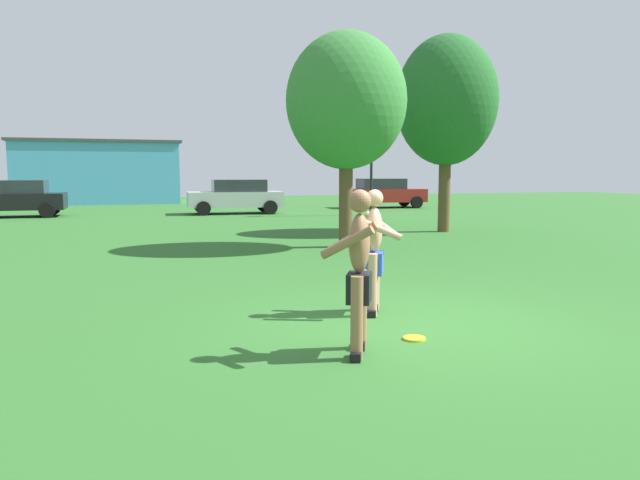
{
  "coord_description": "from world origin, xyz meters",
  "views": [
    {
      "loc": [
        -3.46,
        -6.42,
        1.91
      ],
      "look_at": [
        -0.69,
        1.72,
        0.91
      ],
      "focal_mm": 32.77,
      "sensor_mm": 36.0,
      "label": 1
    }
  ],
  "objects_px": {
    "frisbee": "(414,338)",
    "car_red_mid_lot": "(384,192)",
    "car_silver_far_end": "(236,196)",
    "tree_left_field": "(346,102)",
    "car_black_near_post": "(12,198)",
    "player_in_blue": "(375,248)",
    "tree_right_field": "(446,101)",
    "player_near": "(358,268)",
    "lamp_post": "(372,141)"
  },
  "relations": [
    {
      "from": "lamp_post",
      "to": "tree_right_field",
      "type": "relative_size",
      "value": 0.85
    },
    {
      "from": "player_in_blue",
      "to": "tree_right_field",
      "type": "distance_m",
      "value": 11.97
    },
    {
      "from": "frisbee",
      "to": "car_red_mid_lot",
      "type": "xyz_separation_m",
      "value": [
        10.35,
        23.13,
        0.81
      ]
    },
    {
      "from": "player_near",
      "to": "player_in_blue",
      "type": "relative_size",
      "value": 1.03
    },
    {
      "from": "car_black_near_post",
      "to": "tree_left_field",
      "type": "xyz_separation_m",
      "value": [
        9.87,
        -13.98,
        2.85
      ]
    },
    {
      "from": "car_silver_far_end",
      "to": "frisbee",
      "type": "bearing_deg",
      "value": -95.13
    },
    {
      "from": "frisbee",
      "to": "player_near",
      "type": "bearing_deg",
      "value": -161.5
    },
    {
      "from": "car_silver_far_end",
      "to": "lamp_post",
      "type": "distance_m",
      "value": 6.75
    },
    {
      "from": "player_in_blue",
      "to": "car_red_mid_lot",
      "type": "distance_m",
      "value": 24.09
    },
    {
      "from": "player_near",
      "to": "car_silver_far_end",
      "type": "distance_m",
      "value": 21.58
    },
    {
      "from": "player_in_blue",
      "to": "car_silver_far_end",
      "type": "xyz_separation_m",
      "value": [
        1.81,
        19.8,
        -0.07
      ]
    },
    {
      "from": "player_in_blue",
      "to": "car_red_mid_lot",
      "type": "xyz_separation_m",
      "value": [
        10.27,
        21.8,
        -0.07
      ]
    },
    {
      "from": "player_in_blue",
      "to": "car_red_mid_lot",
      "type": "bearing_deg",
      "value": 64.78
    },
    {
      "from": "car_black_near_post",
      "to": "car_red_mid_lot",
      "type": "relative_size",
      "value": 0.98
    },
    {
      "from": "car_silver_far_end",
      "to": "car_red_mid_lot",
      "type": "bearing_deg",
      "value": 13.28
    },
    {
      "from": "player_in_blue",
      "to": "tree_right_field",
      "type": "relative_size",
      "value": 0.27
    },
    {
      "from": "car_black_near_post",
      "to": "car_red_mid_lot",
      "type": "xyz_separation_m",
      "value": [
        17.92,
        1.05,
        0.0
      ]
    },
    {
      "from": "tree_left_field",
      "to": "car_black_near_post",
      "type": "bearing_deg",
      "value": 125.22
    },
    {
      "from": "lamp_post",
      "to": "tree_right_field",
      "type": "xyz_separation_m",
      "value": [
        -0.67,
        -7.36,
        0.86
      ]
    },
    {
      "from": "player_near",
      "to": "tree_left_field",
      "type": "height_order",
      "value": "tree_left_field"
    },
    {
      "from": "player_in_blue",
      "to": "tree_left_field",
      "type": "distance_m",
      "value": 7.65
    },
    {
      "from": "tree_right_field",
      "to": "car_red_mid_lot",
      "type": "bearing_deg",
      "value": 73.72
    },
    {
      "from": "car_red_mid_lot",
      "to": "car_silver_far_end",
      "type": "height_order",
      "value": "same"
    },
    {
      "from": "car_red_mid_lot",
      "to": "car_silver_far_end",
      "type": "distance_m",
      "value": 8.69
    },
    {
      "from": "player_in_blue",
      "to": "tree_right_field",
      "type": "height_order",
      "value": "tree_right_field"
    },
    {
      "from": "player_in_blue",
      "to": "car_black_near_post",
      "type": "xyz_separation_m",
      "value": [
        -7.66,
        20.75,
        -0.07
      ]
    },
    {
      "from": "frisbee",
      "to": "lamp_post",
      "type": "relative_size",
      "value": 0.05
    },
    {
      "from": "player_in_blue",
      "to": "tree_left_field",
      "type": "bearing_deg",
      "value": 71.89
    },
    {
      "from": "car_red_mid_lot",
      "to": "frisbee",
      "type": "bearing_deg",
      "value": -114.11
    },
    {
      "from": "tree_left_field",
      "to": "tree_right_field",
      "type": "height_order",
      "value": "tree_right_field"
    },
    {
      "from": "player_near",
      "to": "lamp_post",
      "type": "xyz_separation_m",
      "value": [
        8.21,
        18.36,
        2.37
      ]
    },
    {
      "from": "tree_left_field",
      "to": "player_near",
      "type": "bearing_deg",
      "value": -110.4
    },
    {
      "from": "car_black_near_post",
      "to": "tree_left_field",
      "type": "distance_m",
      "value": 17.35
    },
    {
      "from": "car_silver_far_end",
      "to": "tree_left_field",
      "type": "xyz_separation_m",
      "value": [
        0.4,
        -13.03,
        2.85
      ]
    },
    {
      "from": "car_red_mid_lot",
      "to": "lamp_post",
      "type": "xyz_separation_m",
      "value": [
        -2.95,
        -5.04,
        2.47
      ]
    },
    {
      "from": "car_black_near_post",
      "to": "car_silver_far_end",
      "type": "bearing_deg",
      "value": -5.72
    },
    {
      "from": "tree_left_field",
      "to": "player_in_blue",
      "type": "bearing_deg",
      "value": -108.11
    },
    {
      "from": "car_red_mid_lot",
      "to": "car_silver_far_end",
      "type": "relative_size",
      "value": 1.01
    },
    {
      "from": "frisbee",
      "to": "car_red_mid_lot",
      "type": "distance_m",
      "value": 25.35
    },
    {
      "from": "player_in_blue",
      "to": "lamp_post",
      "type": "bearing_deg",
      "value": 66.43
    },
    {
      "from": "car_silver_far_end",
      "to": "tree_right_field",
      "type": "bearing_deg",
      "value": -65.08
    },
    {
      "from": "player_near",
      "to": "frisbee",
      "type": "xyz_separation_m",
      "value": [
        0.81,
        0.27,
        -0.9
      ]
    },
    {
      "from": "frisbee",
      "to": "tree_left_field",
      "type": "height_order",
      "value": "tree_left_field"
    },
    {
      "from": "car_black_near_post",
      "to": "car_silver_far_end",
      "type": "height_order",
      "value": "same"
    },
    {
      "from": "lamp_post",
      "to": "car_silver_far_end",
      "type": "bearing_deg",
      "value": 151.03
    },
    {
      "from": "frisbee",
      "to": "car_silver_far_end",
      "type": "distance_m",
      "value": 21.23
    },
    {
      "from": "player_in_blue",
      "to": "car_black_near_post",
      "type": "bearing_deg",
      "value": 110.25
    },
    {
      "from": "player_in_blue",
      "to": "lamp_post",
      "type": "xyz_separation_m",
      "value": [
        7.31,
        16.76,
        2.4
      ]
    },
    {
      "from": "car_silver_far_end",
      "to": "lamp_post",
      "type": "bearing_deg",
      "value": -28.97
    },
    {
      "from": "car_red_mid_lot",
      "to": "car_silver_far_end",
      "type": "bearing_deg",
      "value": -166.72
    }
  ]
}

